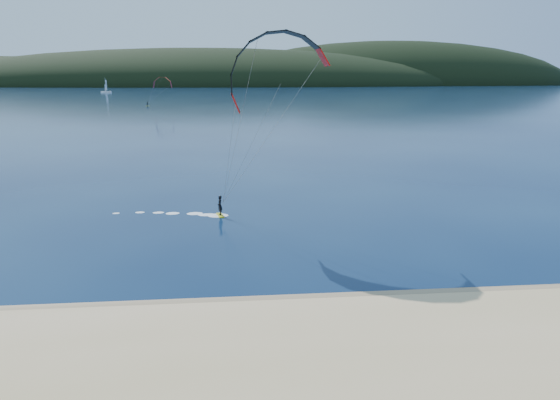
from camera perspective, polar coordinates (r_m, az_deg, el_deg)
name	(u,v)px	position (r m, az deg, el deg)	size (l,w,h in m)	color
ground	(238,352)	(24.06, -5.14, -18.06)	(1800.00, 1800.00, 0.00)	#071636
wet_sand	(238,307)	(27.92, -5.14, -12.95)	(220.00, 2.50, 0.10)	olive
headland	(239,85)	(765.60, -5.08, 13.86)	(1200.00, 310.00, 140.00)	black
kitesurfer_near	(277,88)	(39.49, -0.34, 13.57)	(20.83, 7.39, 16.41)	gold
kitesurfer_far	(162,86)	(219.53, -14.25, 13.37)	(13.16, 8.11, 12.72)	gold
sailboat	(106,92)	(429.21, -20.56, 12.35)	(8.73, 5.56, 12.31)	white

